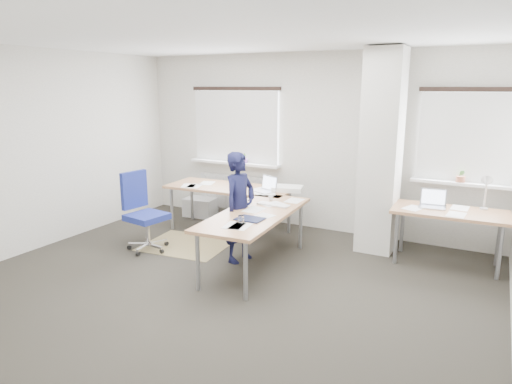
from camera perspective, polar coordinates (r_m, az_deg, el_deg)
The scene contains 8 objects.
ground at distance 5.58m, azimuth -3.68°, elevation -11.04°, with size 6.00×6.00×0.00m, color black.
room_shell at distance 5.42m, azimuth 0.24°, elevation 7.47°, with size 6.04×5.04×2.82m.
floor_mat at distance 6.83m, azimuth -8.65°, elevation -6.52°, with size 1.19×1.01×0.01m, color olive.
white_crate at distance 8.25m, azimuth -6.96°, elevation -1.87°, with size 0.54×0.38×0.32m, color white.
desk_main at distance 6.47m, azimuth -1.44°, elevation -1.10°, with size 2.55×2.62×0.96m.
desk_side at distance 6.35m, azimuth 23.13°, elevation -2.52°, with size 1.42×0.75×1.22m.
task_chair at distance 6.67m, azimuth -13.64°, elevation -4.44°, with size 0.61×0.60×1.11m.
person at distance 5.98m, azimuth -2.05°, elevation -1.91°, with size 0.53×0.35×1.46m, color black.
Camera 1 is at (2.69, -4.32, 2.28)m, focal length 32.00 mm.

